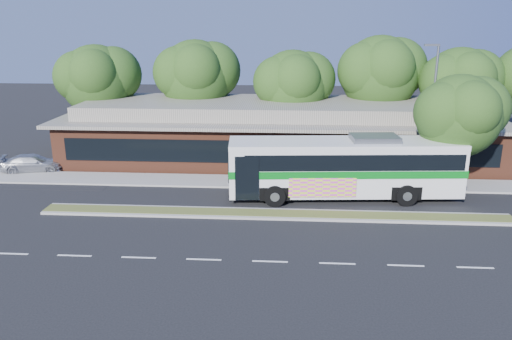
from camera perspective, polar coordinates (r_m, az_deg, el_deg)
The scene contains 14 objects.
ground at distance 27.30m, azimuth 2.01°, elevation -5.66°, with size 120.00×120.00×0.00m, color black.
median_strip at distance 27.83m, azimuth 2.05°, elevation -5.05°, with size 26.00×1.10×0.15m, color #555C27.
sidewalk at distance 33.29m, azimuth 2.36°, elevation -1.40°, with size 44.00×2.60×0.12m, color gray.
parking_lot at distance 41.22m, azimuth -23.38°, elevation 0.68°, with size 14.00×12.00×0.01m, color black.
plaza_building at distance 39.13m, azimuth 2.64°, elevation 4.46°, with size 33.20×11.20×4.45m.
lamp_post at distance 32.95m, azimuth 19.41°, elevation 6.17°, with size 0.93×0.18×9.07m.
tree_bg_a at distance 43.42m, azimuth -17.15°, elevation 9.96°, with size 6.47×5.80×8.63m.
tree_bg_b at distance 42.25m, azimuth -6.30°, elevation 10.80°, with size 6.69×6.00×9.00m.
tree_bg_c at distance 40.68m, azimuth 4.78°, elevation 9.84°, with size 6.24×5.60×8.26m.
tree_bg_d at distance 42.31m, azimuth 14.53°, elevation 10.76°, with size 6.91×6.20×9.37m.
tree_bg_e at distance 42.92m, azimuth 22.66°, elevation 9.19°, with size 6.47×5.80×8.50m.
transit_bus at distance 30.39m, azimuth 10.18°, elevation 0.73°, with size 14.02×4.08×3.89m.
sedan at distance 39.07m, azimuth -24.14°, elevation 0.71°, with size 1.74×4.28×1.24m, color #AAACB1.
sidewalk_tree at distance 32.92m, azimuth 22.71°, elevation 5.95°, with size 5.61×5.04×7.38m.
Camera 1 is at (0.69, -25.26, 10.32)m, focal length 35.00 mm.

